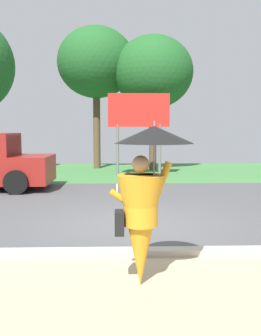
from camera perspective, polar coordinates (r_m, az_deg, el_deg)
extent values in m
cube|color=#4C4C4F|center=(10.15, -0.22, -5.88)|extent=(40.00, 8.00, 0.10)
cube|color=#427E41|center=(18.05, -0.83, -0.65)|extent=(40.00, 8.00, 0.10)
cube|color=#B2AD9E|center=(6.26, 0.68, -12.53)|extent=(40.00, 0.24, 0.10)
cone|color=orange|center=(4.92, 1.52, -9.47)|extent=(0.60, 0.60, 1.45)
cylinder|color=orange|center=(4.83, 1.53, -4.90)|extent=(0.44, 0.44, 0.65)
sphere|color=tan|center=(4.77, 1.55, 0.60)|extent=(0.22, 0.22, 0.22)
cylinder|color=orange|center=(4.81, 4.87, -1.65)|extent=(0.24, 0.09, 0.45)
cylinder|color=orange|center=(4.84, -1.57, -4.49)|extent=(0.29, 0.08, 0.24)
cylinder|color=gray|center=(4.77, 3.56, 1.02)|extent=(0.02, 0.02, 0.75)
cone|color=black|center=(4.76, 3.59, 5.05)|extent=(1.00, 1.00, 0.22)
cylinder|color=gray|center=(4.76, 3.60, 6.49)|extent=(0.02, 0.02, 0.10)
cube|color=beige|center=(4.85, -2.04, -3.29)|extent=(0.02, 0.11, 0.16)
cube|color=black|center=(4.83, -1.68, -8.23)|extent=(0.12, 0.24, 0.30)
cube|color=#2D3842|center=(13.20, -17.31, 3.08)|extent=(0.10, 1.70, 0.77)
cylinder|color=black|center=(14.17, -14.73, -0.93)|extent=(0.76, 0.28, 0.76)
cylinder|color=black|center=(12.24, -16.84, -2.05)|extent=(0.76, 0.28, 0.76)
cylinder|color=slate|center=(16.04, -1.97, 2.64)|extent=(0.12, 0.12, 2.20)
cylinder|color=slate|center=(16.13, 4.45, 2.64)|extent=(0.12, 0.12, 2.20)
cube|color=red|center=(16.05, 1.26, 8.71)|extent=(2.60, 0.10, 1.40)
cylinder|color=brown|center=(19.45, -5.10, 5.99)|extent=(0.36, 0.36, 4.09)
ellipsoid|color=#1E5623|center=(19.72, -5.20, 15.57)|extent=(3.88, 3.88, 3.53)
cylinder|color=brown|center=(18.72, 3.39, 5.14)|extent=(0.36, 0.36, 3.53)
ellipsoid|color=#1E5623|center=(18.91, 3.45, 14.24)|extent=(3.85, 3.85, 3.50)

